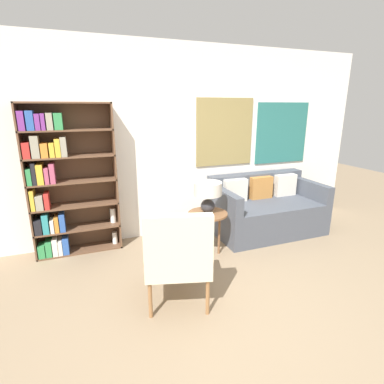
{
  "coord_description": "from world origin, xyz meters",
  "views": [
    {
      "loc": [
        -1.21,
        -2.1,
        1.86
      ],
      "look_at": [
        -0.02,
        1.03,
        0.9
      ],
      "focal_mm": 28.0,
      "sensor_mm": 36.0,
      "label": 1
    }
  ],
  "objects_px": {
    "bookshelf": "(61,182)",
    "side_table": "(208,218)",
    "armchair": "(178,254)",
    "couch": "(265,210)",
    "table_lamp": "(208,192)"
  },
  "relations": [
    {
      "from": "couch",
      "to": "side_table",
      "type": "height_order",
      "value": "couch"
    },
    {
      "from": "couch",
      "to": "table_lamp",
      "type": "relative_size",
      "value": 4.05
    },
    {
      "from": "bookshelf",
      "to": "side_table",
      "type": "xyz_separation_m",
      "value": [
        1.7,
        -0.67,
        -0.46
      ]
    },
    {
      "from": "bookshelf",
      "to": "couch",
      "type": "relative_size",
      "value": 1.19
    },
    {
      "from": "bookshelf",
      "to": "side_table",
      "type": "height_order",
      "value": "bookshelf"
    },
    {
      "from": "armchair",
      "to": "couch",
      "type": "xyz_separation_m",
      "value": [
        1.82,
        1.27,
        -0.21
      ]
    },
    {
      "from": "couch",
      "to": "side_table",
      "type": "bearing_deg",
      "value": -161.81
    },
    {
      "from": "armchair",
      "to": "couch",
      "type": "height_order",
      "value": "armchair"
    },
    {
      "from": "bookshelf",
      "to": "couch",
      "type": "bearing_deg",
      "value": -6.03
    },
    {
      "from": "table_lamp",
      "to": "bookshelf",
      "type": "bearing_deg",
      "value": 159.08
    },
    {
      "from": "armchair",
      "to": "side_table",
      "type": "height_order",
      "value": "armchair"
    },
    {
      "from": "bookshelf",
      "to": "armchair",
      "type": "bearing_deg",
      "value": -57.3
    },
    {
      "from": "couch",
      "to": "side_table",
      "type": "relative_size",
      "value": 2.89
    },
    {
      "from": "table_lamp",
      "to": "couch",
      "type": "bearing_deg",
      "value": 17.47
    },
    {
      "from": "couch",
      "to": "table_lamp",
      "type": "height_order",
      "value": "table_lamp"
    }
  ]
}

